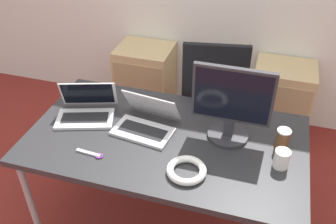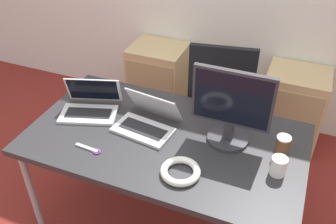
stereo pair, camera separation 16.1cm
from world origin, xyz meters
name	(u,v)px [view 1 (the left image)]	position (x,y,z in m)	size (l,w,h in m)	color
ground_plane	(166,219)	(0.00, 0.00, 0.00)	(14.00, 14.00, 0.00)	maroon
desk	(166,143)	(0.00, 0.00, 0.70)	(1.61, 0.90, 0.74)	#28282B
office_chair	(211,113)	(0.14, 0.75, 0.42)	(0.56, 0.59, 1.10)	#232326
cabinet_left	(146,81)	(-0.56, 1.19, 0.34)	(0.48, 0.41, 0.68)	tan
cabinet_right	(280,102)	(0.65, 1.19, 0.34)	(0.48, 0.41, 0.68)	tan
laptop_left	(146,122)	(-0.14, 0.05, 0.79)	(0.37, 0.34, 0.20)	silver
laptop_right	(86,110)	(-0.54, 0.06, 0.79)	(0.40, 0.36, 0.21)	silver
monitor	(231,105)	(0.35, 0.11, 0.97)	(0.44, 0.24, 0.46)	#2D2D33
coffee_cup_white	(282,159)	(0.65, -0.06, 0.80)	(0.08, 0.08, 0.10)	white
coffee_cup_brown	(283,139)	(0.65, 0.09, 0.81)	(0.08, 0.08, 0.13)	brown
cable_coil	(187,170)	(0.19, -0.25, 0.76)	(0.21, 0.21, 0.04)	white
scissors	(92,154)	(-0.35, -0.26, 0.75)	(0.17, 0.05, 0.01)	#B2B2B7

